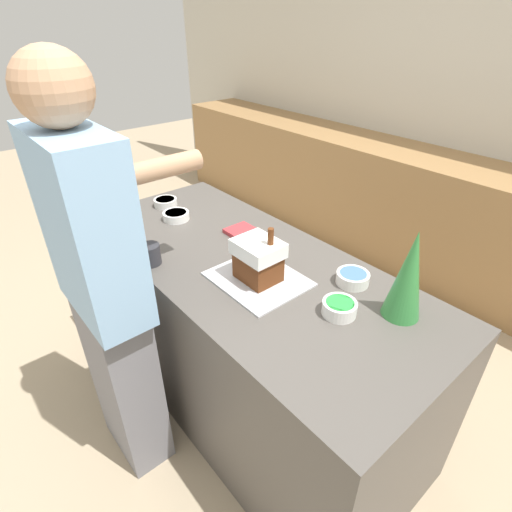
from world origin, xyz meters
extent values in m
plane|color=tan|center=(0.00, 0.00, 0.00)|extent=(12.00, 12.00, 0.00)
cube|color=beige|center=(0.00, 2.26, 1.30)|extent=(8.00, 0.05, 2.60)
cube|color=#9E7547|center=(0.00, 1.93, 0.46)|extent=(6.00, 0.60, 0.92)
cube|color=#514C47|center=(0.00, 0.00, 0.44)|extent=(1.87, 0.80, 0.89)
cube|color=silver|center=(0.15, -0.05, 0.89)|extent=(0.38, 0.32, 0.01)
cube|color=#5B2D14|center=(0.15, -0.05, 0.95)|extent=(0.17, 0.14, 0.11)
cube|color=white|center=(0.15, -0.05, 1.04)|extent=(0.18, 0.16, 0.06)
cylinder|color=#5B2D14|center=(0.19, -0.03, 1.10)|extent=(0.02, 0.02, 0.07)
cone|color=#33843D|center=(0.65, 0.20, 1.06)|extent=(0.14, 0.14, 0.35)
cylinder|color=silver|center=(-0.75, 0.02, 0.91)|extent=(0.13, 0.13, 0.04)
cylinder|color=yellow|center=(-0.75, 0.02, 0.93)|extent=(0.11, 0.11, 0.01)
cylinder|color=white|center=(0.51, 0.03, 0.91)|extent=(0.13, 0.13, 0.05)
cylinder|color=green|center=(0.51, 0.03, 0.93)|extent=(0.10, 0.10, 0.01)
cylinder|color=white|center=(-0.56, -0.02, 0.91)|extent=(0.14, 0.14, 0.04)
cylinder|color=red|center=(-0.56, -0.02, 0.92)|extent=(0.11, 0.11, 0.01)
cylinder|color=white|center=(0.42, 0.23, 0.91)|extent=(0.13, 0.13, 0.05)
cylinder|color=#4770DB|center=(0.42, 0.23, 0.93)|extent=(0.11, 0.11, 0.01)
cube|color=#B23338|center=(-0.18, 0.15, 0.90)|extent=(0.21, 0.14, 0.02)
cylinder|color=#2D2D33|center=(-0.25, -0.33, 0.93)|extent=(0.09, 0.09, 0.09)
cube|color=slate|center=(-0.13, -0.59, 0.43)|extent=(0.36, 0.20, 0.86)
cube|color=#8CB7E0|center=(-0.13, -0.59, 1.20)|extent=(0.46, 0.21, 0.68)
sphere|color=tan|center=(-0.13, -0.59, 1.65)|extent=(0.23, 0.23, 0.23)
cylinder|color=tan|center=(-0.13, -0.36, 1.35)|extent=(0.08, 0.46, 0.08)
camera|label=1|loc=(1.18, -0.94, 1.84)|focal=28.00mm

